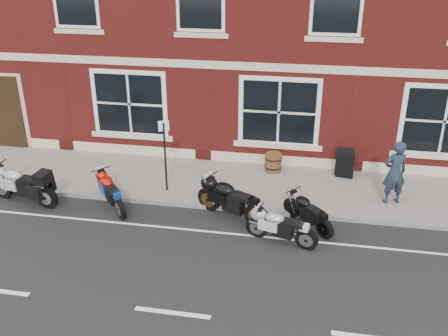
# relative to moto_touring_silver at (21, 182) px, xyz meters

# --- Properties ---
(ground) EXTENTS (80.00, 80.00, 0.00)m
(ground) POSITION_rel_moto_touring_silver_xyz_m (5.55, -0.86, -0.63)
(ground) COLOR black
(ground) RESTS_ON ground
(sidewalk) EXTENTS (30.00, 3.00, 0.12)m
(sidewalk) POSITION_rel_moto_touring_silver_xyz_m (5.55, 2.14, -0.57)
(sidewalk) COLOR slate
(sidewalk) RESTS_ON ground
(kerb) EXTENTS (30.00, 0.16, 0.12)m
(kerb) POSITION_rel_moto_touring_silver_xyz_m (5.55, 0.56, -0.57)
(kerb) COLOR slate
(kerb) RESTS_ON ground
(moto_touring_silver) EXTENTS (2.32, 0.71, 1.54)m
(moto_touring_silver) POSITION_rel_moto_touring_silver_xyz_m (0.00, 0.00, 0.00)
(moto_touring_silver) COLOR black
(moto_touring_silver) RESTS_ON ground
(moto_sport_red) EXTENTS (1.41, 1.63, 0.91)m
(moto_sport_red) POSITION_rel_moto_touring_silver_xyz_m (2.67, 0.18, -0.10)
(moto_sport_red) COLOR black
(moto_sport_red) RESTS_ON ground
(moto_sport_black) EXTENTS (2.13, 1.19, 1.04)m
(moto_sport_black) POSITION_rel_moto_touring_silver_xyz_m (6.11, 0.17, -0.03)
(moto_sport_black) COLOR black
(moto_sport_black) RESTS_ON ground
(moto_sport_silver) EXTENTS (1.85, 0.61, 0.85)m
(moto_sport_silver) POSITION_rel_moto_touring_silver_xyz_m (7.51, -0.81, -0.14)
(moto_sport_silver) COLOR black
(moto_sport_silver) RESTS_ON ground
(moto_naked_black) EXTENTS (1.36, 1.43, 0.83)m
(moto_naked_black) POSITION_rel_moto_touring_silver_xyz_m (8.16, 0.09, -0.15)
(moto_naked_black) COLOR black
(moto_naked_black) RESTS_ON ground
(pedestrian_left) EXTENTS (0.79, 0.65, 1.87)m
(pedestrian_left) POSITION_rel_moto_touring_silver_xyz_m (10.48, 1.64, 0.43)
(pedestrian_left) COLOR #1C2633
(pedestrian_left) RESTS_ON sidewalk
(a_board_sign) EXTENTS (0.59, 0.44, 0.91)m
(a_board_sign) POSITION_rel_moto_touring_silver_xyz_m (9.22, 3.10, -0.05)
(a_board_sign) COLOR black
(a_board_sign) RESTS_ON sidewalk
(barrel_planter) EXTENTS (0.56, 0.56, 0.62)m
(barrel_planter) POSITION_rel_moto_touring_silver_xyz_m (6.98, 3.16, -0.20)
(barrel_planter) COLOR #543716
(barrel_planter) RESTS_ON sidewalk
(parking_sign) EXTENTS (0.29, 0.14, 2.19)m
(parking_sign) POSITION_rel_moto_touring_silver_xyz_m (3.96, 1.25, 0.76)
(parking_sign) COLOR black
(parking_sign) RESTS_ON sidewalk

